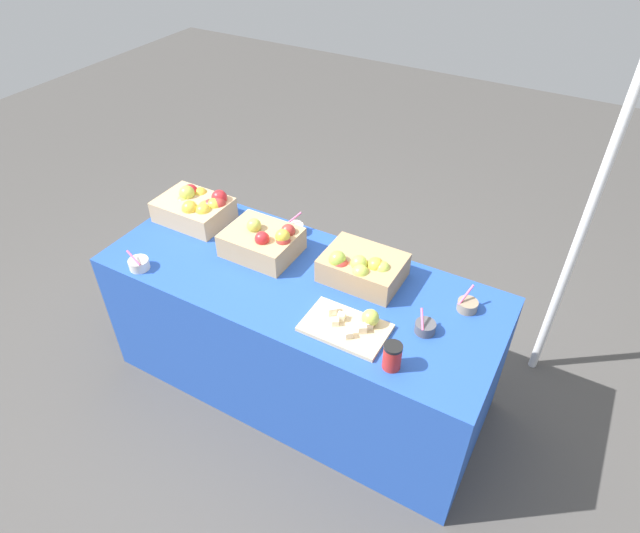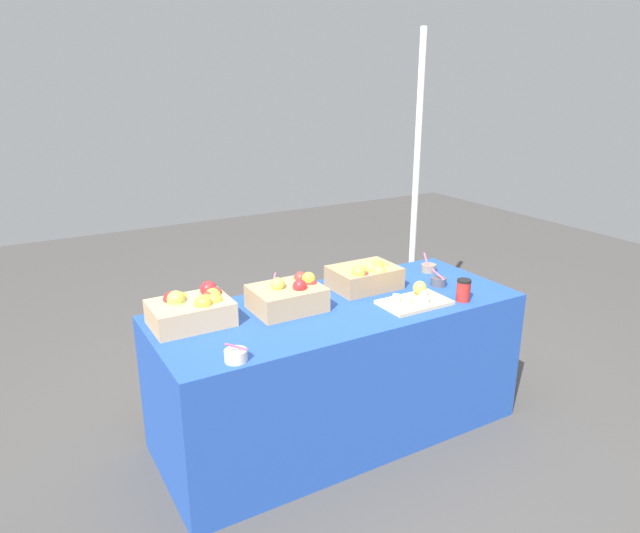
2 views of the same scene
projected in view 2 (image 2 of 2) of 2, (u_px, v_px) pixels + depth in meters
name	position (u px, v px, depth m)	size (l,w,h in m)	color
ground_plane	(337.00, 429.00, 3.19)	(10.00, 10.00, 0.00)	#474442
table	(338.00, 369.00, 3.07)	(1.90, 0.76, 0.74)	#234CAD
apple_crate_left	(193.00, 308.00, 2.72)	(0.37, 0.27, 0.17)	tan
apple_crate_middle	(289.00, 296.00, 2.89)	(0.34, 0.28, 0.17)	tan
apple_crate_right	(366.00, 276.00, 3.17)	(0.36, 0.27, 0.17)	tan
cutting_board_front	(415.00, 299.00, 2.98)	(0.35, 0.22, 0.09)	#D1B284
sample_bowl_near	(429.00, 268.00, 3.45)	(0.09, 0.09, 0.11)	gray
sample_bowl_mid	(236.00, 355.00, 2.37)	(0.10, 0.10, 0.10)	silver
sample_bowl_far	(438.00, 281.00, 3.22)	(0.09, 0.09, 0.10)	#4C4C51
sample_bowl_extra	(277.00, 289.00, 3.10)	(0.09, 0.09, 0.11)	silver
coffee_cup	(463.00, 290.00, 2.99)	(0.07, 0.07, 0.12)	red
tent_pole	(415.00, 195.00, 3.97)	(0.04, 0.04, 2.15)	white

